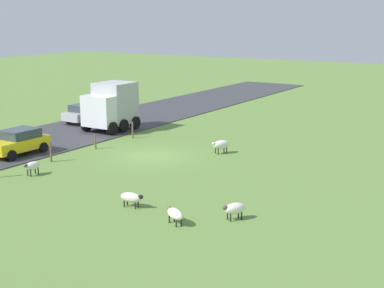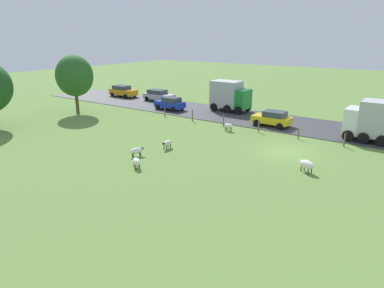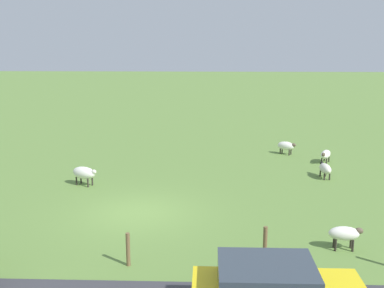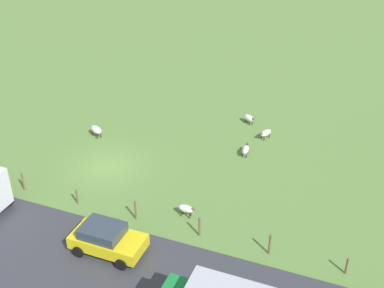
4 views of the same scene
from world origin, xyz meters
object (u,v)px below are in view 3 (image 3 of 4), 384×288
(sheep_0, at_px, (325,169))
(sheep_3, at_px, (326,154))
(sheep_4, at_px, (345,234))
(sheep_1, at_px, (84,173))
(sheep_2, at_px, (286,146))

(sheep_0, distance_m, sheep_3, 2.94)
(sheep_0, bearing_deg, sheep_4, -9.19)
(sheep_0, distance_m, sheep_4, 7.95)
(sheep_3, xyz_separation_m, sheep_4, (10.70, -1.97, 0.07))
(sheep_1, height_order, sheep_4, sheep_1)
(sheep_0, relative_size, sheep_4, 1.13)
(sheep_2, distance_m, sheep_4, 12.54)
(sheep_0, relative_size, sheep_3, 1.02)
(sheep_2, bearing_deg, sheep_4, -0.82)
(sheep_0, xyz_separation_m, sheep_3, (-2.85, 0.70, -0.01))
(sheep_2, height_order, sheep_4, sheep_4)
(sheep_2, relative_size, sheep_4, 1.03)
(sheep_0, bearing_deg, sheep_1, -82.15)
(sheep_3, distance_m, sheep_4, 10.88)
(sheep_1, height_order, sheep_3, sheep_1)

